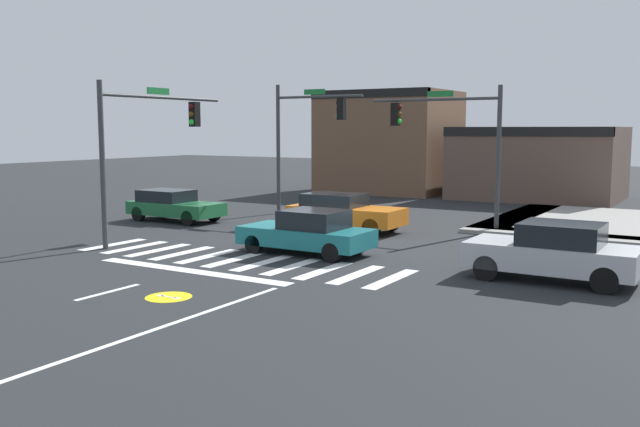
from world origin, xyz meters
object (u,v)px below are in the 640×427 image
(car_silver, at_px, (554,252))
(car_teal, at_px, (308,232))
(car_orange, at_px, (343,212))
(car_green, at_px, (173,205))
(traffic_signal_northeast, at_px, (450,131))
(traffic_signal_southwest, at_px, (148,132))
(traffic_signal_northwest, at_px, (305,127))

(car_silver, xyz_separation_m, car_teal, (-7.70, 0.01, -0.08))
(car_orange, height_order, car_green, car_orange)
(traffic_signal_northeast, relative_size, car_green, 1.34)
(traffic_signal_southwest, height_order, car_green, traffic_signal_southwest)
(traffic_signal_northeast, height_order, car_teal, traffic_signal_northeast)
(car_orange, xyz_separation_m, car_teal, (1.49, -4.98, -0.06))
(traffic_signal_southwest, height_order, car_teal, traffic_signal_southwest)
(traffic_signal_southwest, relative_size, car_orange, 1.34)
(traffic_signal_northwest, xyz_separation_m, car_green, (-3.90, -4.63, -3.37))
(traffic_signal_northwest, height_order, traffic_signal_southwest, traffic_signal_northwest)
(car_orange, relative_size, car_silver, 1.04)
(car_silver, distance_m, car_teal, 7.70)
(traffic_signal_northwest, height_order, car_orange, traffic_signal_northwest)
(traffic_signal_northeast, relative_size, traffic_signal_northwest, 0.94)
(traffic_signal_northwest, distance_m, car_teal, 10.48)
(car_green, bearing_deg, car_orange, 9.39)
(traffic_signal_northwest, distance_m, car_orange, 6.12)
(car_teal, bearing_deg, traffic_signal_northeast, -102.47)
(traffic_signal_southwest, distance_m, car_silver, 14.37)
(car_silver, bearing_deg, car_orange, -28.49)
(car_silver, height_order, car_teal, car_silver)
(traffic_signal_southwest, bearing_deg, traffic_signal_northwest, -5.84)
(traffic_signal_northeast, distance_m, traffic_signal_southwest, 11.76)
(traffic_signal_southwest, bearing_deg, car_green, 34.69)
(traffic_signal_northwest, bearing_deg, traffic_signal_southwest, -95.84)
(traffic_signal_northeast, distance_m, car_orange, 5.40)
(traffic_signal_southwest, distance_m, car_teal, 7.12)
(car_green, height_order, car_silver, car_silver)
(traffic_signal_northeast, bearing_deg, traffic_signal_southwest, 46.64)
(traffic_signal_northwest, distance_m, car_silver, 15.87)
(traffic_signal_northwest, xyz_separation_m, car_orange, (3.92, -3.34, -3.31))
(traffic_signal_northeast, xyz_separation_m, car_teal, (-1.75, -7.92, -3.22))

